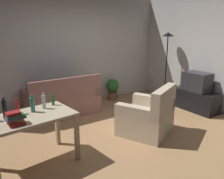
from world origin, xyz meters
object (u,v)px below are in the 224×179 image
Objects in this scene: torchiere_lamp at (167,48)px; bottle_clear at (44,102)px; bottle_red at (17,107)px; bottle_tall at (32,105)px; potted_plant at (112,88)px; bottle_green at (53,100)px; couch at (63,102)px; tv at (197,82)px; desk at (30,123)px; tv_stand at (195,100)px; bottle_dark at (5,109)px; armchair at (148,117)px; book_stack at (15,119)px.

torchiere_lamp is 7.37× the size of bottle_clear.
bottle_red is 0.20m from bottle_tall.
bottle_clear is at bearing -144.20° from potted_plant.
bottle_red reaches higher than bottle_green.
couch is 2.70× the size of tv.
bottle_clear reaches higher than desk.
tv_stand is 3.68m from bottle_clear.
bottle_dark is at bearing 90.24° from tv_stand.
armchair is at bearing -10.46° from bottle_clear.
tv_stand is 4.23m from bottle_dark.
potted_plant is (-1.20, 1.79, -0.37)m from tv.
armchair is at bearing -8.07° from bottle_tall.
bottle_dark is 0.56m from bottle_clear.
book_stack is (-0.66, -0.46, -0.01)m from bottle_green.
bottle_tall is (-2.02, 0.29, 0.55)m from armchair.
potted_plant is at bearing 35.80° from bottle_clear.
couch is at bearing 59.21° from bottle_clear.
bottle_tall is at bearing -33.24° from armchair.
torchiere_lamp is 7.09× the size of book_stack.
armchair is 4.77× the size of bottle_clear.
bottle_dark is at bearing -169.18° from bottle_green.
potted_plant is at bearing 32.10° from bottle_red.
bottle_green is 0.79× the size of book_stack.
potted_plant is 2.48× the size of bottle_red.
torchiere_lamp is at bearing -169.37° from armchair.
tv is 2.96× the size of bottle_green.
tv_stand is at bearing 0.24° from bottle_dark.
bottle_green reaches higher than book_stack.
bottle_clear is 0.96× the size of book_stack.
desk is 1.08× the size of armchair.
desk is at bearing -22.37° from bottle_dark.
desk is 2.23× the size of potted_plant.
bottle_red is at bearing 49.53° from couch.
book_stack is at bearing -142.14° from bottle_clear.
potted_plant is 2.32× the size of bottle_clear.
bottle_green is (-3.46, 0.12, 0.15)m from tv.
torchiere_lamp is 4.16m from bottle_red.
bottle_tall is at bearing 46.76° from book_stack.
armchair is at bearing 99.47° from tv_stand.
book_stack is (-4.12, -1.33, -0.57)m from torchiere_lamp.
bottle_tall is (0.20, -0.04, 0.01)m from bottle_red.
bottle_dark is at bearing -148.76° from potted_plant.
bottle_clear is at bearing 26.87° from desk.
couch is 2.84× the size of potted_plant.
couch reaches higher than desk.
tv is at bearing 151.87° from couch.
bottle_tall is at bearing 55.16° from couch.
bottle_clear reaches higher than couch.
bottle_tall is 0.19m from bottle_clear.
couch is 1.60m from potted_plant.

